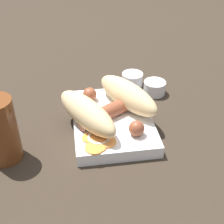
{
  "coord_description": "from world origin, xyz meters",
  "views": [
    {
      "loc": [
        0.5,
        -0.07,
        0.4
      ],
      "look_at": [
        0.0,
        0.0,
        0.04
      ],
      "focal_mm": 50.0,
      "sensor_mm": 36.0,
      "label": 1
    }
  ],
  "objects_px": {
    "sausage": "(111,110)",
    "condiment_cup_far": "(132,80)",
    "drink_glass": "(0,131)",
    "bread_roll": "(108,103)",
    "food_tray": "(112,121)",
    "condiment_cup_near": "(154,88)"
  },
  "relations": [
    {
      "from": "food_tray",
      "to": "bread_roll",
      "type": "relative_size",
      "value": 0.98
    },
    {
      "from": "sausage",
      "to": "condiment_cup_far",
      "type": "bearing_deg",
      "value": 154.37
    },
    {
      "from": "food_tray",
      "to": "sausage",
      "type": "xyz_separation_m",
      "value": [
        -0.0,
        -0.0,
        0.03
      ]
    },
    {
      "from": "bread_roll",
      "to": "condiment_cup_near",
      "type": "bearing_deg",
      "value": 130.01
    },
    {
      "from": "bread_roll",
      "to": "sausage",
      "type": "distance_m",
      "value": 0.02
    },
    {
      "from": "bread_roll",
      "to": "condiment_cup_far",
      "type": "relative_size",
      "value": 4.29
    },
    {
      "from": "bread_roll",
      "to": "drink_glass",
      "type": "height_order",
      "value": "drink_glass"
    },
    {
      "from": "condiment_cup_far",
      "to": "drink_glass",
      "type": "distance_m",
      "value": 0.36
    },
    {
      "from": "food_tray",
      "to": "bread_roll",
      "type": "height_order",
      "value": "bread_roll"
    },
    {
      "from": "drink_glass",
      "to": "bread_roll",
      "type": "bearing_deg",
      "value": 109.05
    },
    {
      "from": "sausage",
      "to": "drink_glass",
      "type": "bearing_deg",
      "value": -72.74
    },
    {
      "from": "food_tray",
      "to": "drink_glass",
      "type": "xyz_separation_m",
      "value": [
        0.06,
        -0.2,
        0.05
      ]
    },
    {
      "from": "condiment_cup_far",
      "to": "drink_glass",
      "type": "height_order",
      "value": "drink_glass"
    },
    {
      "from": "condiment_cup_near",
      "to": "condiment_cup_far",
      "type": "distance_m",
      "value": 0.06
    },
    {
      "from": "sausage",
      "to": "drink_glass",
      "type": "relative_size",
      "value": 1.31
    },
    {
      "from": "sausage",
      "to": "condiment_cup_far",
      "type": "relative_size",
      "value": 3.09
    },
    {
      "from": "food_tray",
      "to": "condiment_cup_far",
      "type": "height_order",
      "value": "condiment_cup_far"
    },
    {
      "from": "sausage",
      "to": "condiment_cup_far",
      "type": "xyz_separation_m",
      "value": [
        -0.16,
        0.08,
        -0.03
      ]
    },
    {
      "from": "bread_roll",
      "to": "sausage",
      "type": "bearing_deg",
      "value": 49.97
    },
    {
      "from": "bread_roll",
      "to": "drink_glass",
      "type": "distance_m",
      "value": 0.21
    },
    {
      "from": "sausage",
      "to": "food_tray",
      "type": "bearing_deg",
      "value": 67.93
    },
    {
      "from": "bread_roll",
      "to": "condiment_cup_far",
      "type": "distance_m",
      "value": 0.18
    }
  ]
}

